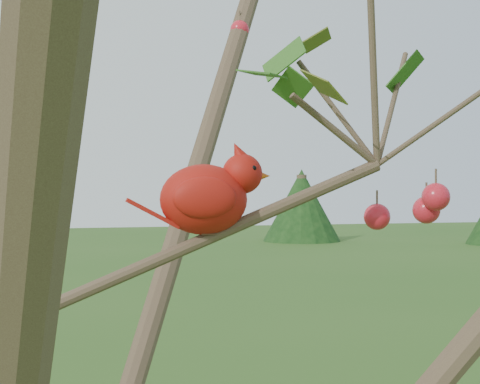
{
  "coord_description": "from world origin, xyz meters",
  "views": [
    {
      "loc": [
        0.07,
        -0.89,
        2.17
      ],
      "look_at": [
        0.35,
        0.07,
        2.16
      ],
      "focal_mm": 55.0,
      "sensor_mm": 36.0,
      "label": 1
    }
  ],
  "objects": [
    {
      "name": "cardinal",
      "position": [
        0.31,
        0.07,
        2.16
      ],
      "size": [
        0.2,
        0.11,
        0.14
      ],
      "rotation": [
        0.0,
        0.0,
        -0.08
      ],
      "color": "#AC170E",
      "rests_on": "ground"
    }
  ]
}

